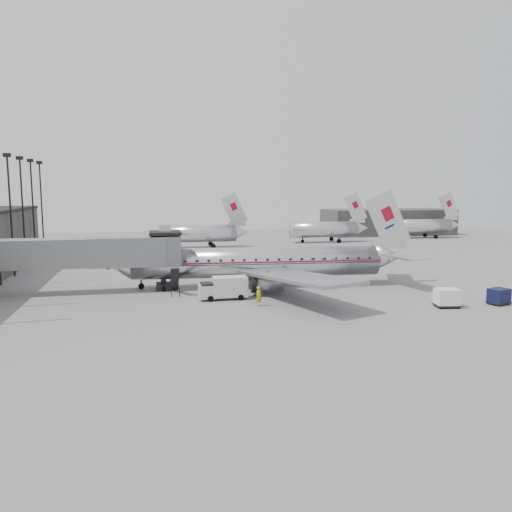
{
  "coord_description": "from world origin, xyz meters",
  "views": [
    {
      "loc": [
        -10.29,
        -50.81,
        10.99
      ],
      "look_at": [
        1.34,
        5.21,
        3.2
      ],
      "focal_mm": 35.0,
      "sensor_mm": 36.0,
      "label": 1
    }
  ],
  "objects_px": {
    "baggage_cart_navy": "(499,296)",
    "ramp_worker": "(259,296)",
    "baggage_cart_white": "(447,297)",
    "airliner": "(263,262)",
    "service_van": "(224,288)"
  },
  "relations": [
    {
      "from": "baggage_cart_navy",
      "to": "ramp_worker",
      "type": "height_order",
      "value": "ramp_worker"
    },
    {
      "from": "baggage_cart_white",
      "to": "ramp_worker",
      "type": "distance_m",
      "value": 17.53
    },
    {
      "from": "ramp_worker",
      "to": "baggage_cart_navy",
      "type": "bearing_deg",
      "value": -42.13
    },
    {
      "from": "baggage_cart_navy",
      "to": "ramp_worker",
      "type": "distance_m",
      "value": 22.89
    },
    {
      "from": "airliner",
      "to": "ramp_worker",
      "type": "xyz_separation_m",
      "value": [
        -2.51,
        -9.32,
        -1.81
      ]
    },
    {
      "from": "service_van",
      "to": "baggage_cart_white",
      "type": "xyz_separation_m",
      "value": [
        19.89,
        -7.54,
        -0.26
      ]
    },
    {
      "from": "baggage_cart_navy",
      "to": "baggage_cart_white",
      "type": "height_order",
      "value": "baggage_cart_white"
    },
    {
      "from": "service_van",
      "to": "ramp_worker",
      "type": "height_order",
      "value": "service_van"
    },
    {
      "from": "baggage_cart_navy",
      "to": "baggage_cart_white",
      "type": "bearing_deg",
      "value": 161.08
    },
    {
      "from": "baggage_cart_navy",
      "to": "baggage_cart_white",
      "type": "xyz_separation_m",
      "value": [
        -5.47,
        0.0,
        0.11
      ]
    },
    {
      "from": "airliner",
      "to": "ramp_worker",
      "type": "bearing_deg",
      "value": -100.67
    },
    {
      "from": "service_van",
      "to": "baggage_cart_navy",
      "type": "relative_size",
      "value": 2.07
    },
    {
      "from": "service_van",
      "to": "baggage_cart_navy",
      "type": "bearing_deg",
      "value": -17.5
    },
    {
      "from": "baggage_cart_white",
      "to": "ramp_worker",
      "type": "relative_size",
      "value": 1.3
    },
    {
      "from": "ramp_worker",
      "to": "baggage_cart_white",
      "type": "bearing_deg",
      "value": -45.26
    }
  ]
}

